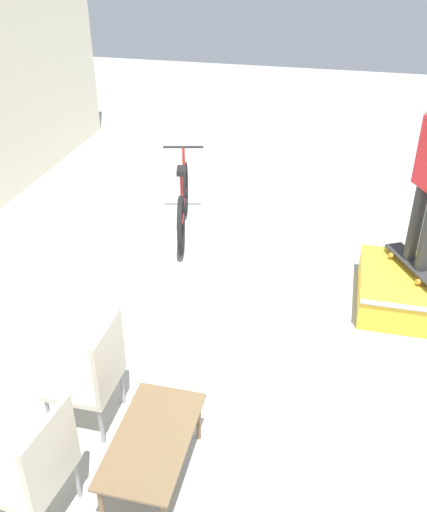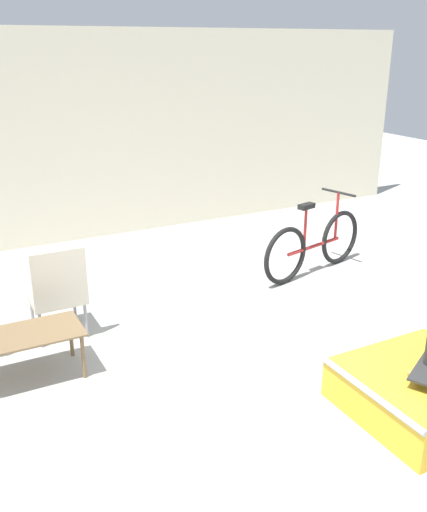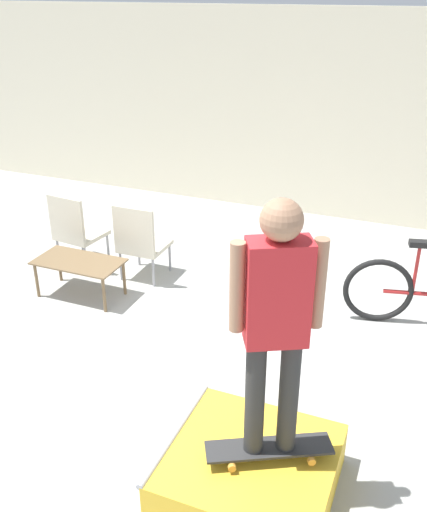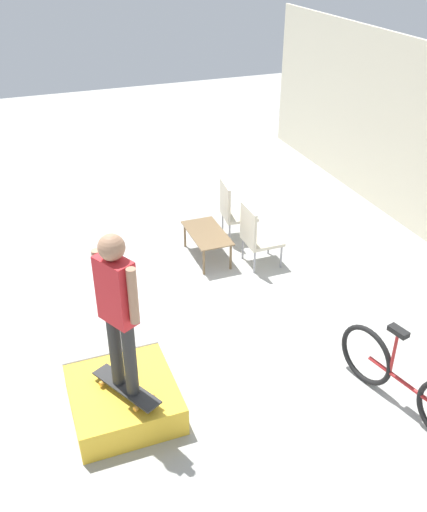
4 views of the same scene
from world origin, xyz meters
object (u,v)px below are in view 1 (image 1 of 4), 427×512
coffee_table (153,442)px  bicycle (183,204)px  patio_chair_left (37,467)px  skate_ramp_box (412,291)px  patio_chair_right (94,372)px  skateboard_on_ramp (414,264)px

coffee_table → bicycle: (3.73, 0.85, -0.01)m
coffee_table → patio_chair_left: size_ratio=1.02×
skate_ramp_box → coffee_table: size_ratio=1.17×
patio_chair_right → bicycle: (3.28, 0.23, -0.13)m
skate_ramp_box → patio_chair_right: (-2.26, 2.56, 0.34)m
patio_chair_right → bicycle: bicycle is taller
coffee_table → skateboard_on_ramp: bearing=-34.1°
skateboard_on_ramp → bicycle: 2.91m
coffee_table → patio_chair_right: size_ratio=1.02×
coffee_table → patio_chair_left: patio_chair_left is taller
skate_ramp_box → skateboard_on_ramp: size_ratio=1.37×
bicycle → patio_chair_right: bearing=170.5°
coffee_table → patio_chair_right: (0.45, 0.62, 0.12)m
skateboard_on_ramp → coffee_table: size_ratio=0.86×
skateboard_on_ramp → patio_chair_right: (-2.38, 2.54, 0.09)m
skate_ramp_box → coffee_table: 3.34m
patio_chair_right → bicycle: 3.29m
patio_chair_right → skate_ramp_box: bearing=131.3°
patio_chair_left → patio_chair_right: size_ratio=1.00×
coffee_table → patio_chair_right: 0.78m
skate_ramp_box → skateboard_on_ramp: (0.12, 0.02, 0.26)m
skateboard_on_ramp → patio_chair_right: size_ratio=0.88×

